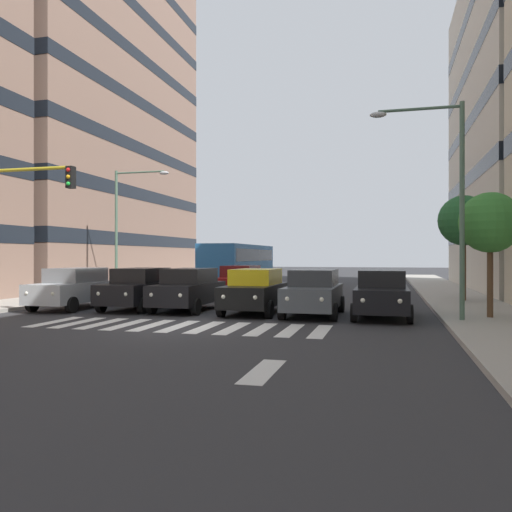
# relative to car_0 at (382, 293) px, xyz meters

# --- Properties ---
(ground_plane) EXTENTS (180.00, 180.00, 0.00)m
(ground_plane) POSITION_rel_car_0_xyz_m (6.22, 3.92, -0.89)
(ground_plane) COLOR #2D2D30
(building_right_block_0) EXTENTS (8.32, 22.44, 30.92)m
(building_right_block_0) POSITION_rel_car_0_xyz_m (21.88, -16.38, 14.58)
(building_right_block_0) COLOR #846656
(building_right_block_0) RESTS_ON ground_plane
(crosswalk_markings) EXTENTS (9.45, 2.80, 0.01)m
(crosswalk_markings) POSITION_rel_car_0_xyz_m (6.22, 3.92, -0.88)
(crosswalk_markings) COLOR silver
(crosswalk_markings) RESTS_ON ground_plane
(lane_arrow_0) EXTENTS (0.50, 2.20, 0.01)m
(lane_arrow_0) POSITION_rel_car_0_xyz_m (2.14, 9.42, -0.88)
(lane_arrow_0) COLOR silver
(lane_arrow_0) RESTS_ON ground_plane
(car_0) EXTENTS (2.02, 4.44, 1.72)m
(car_0) POSITION_rel_car_0_xyz_m (0.00, 0.00, 0.00)
(car_0) COLOR black
(car_0) RESTS_ON ground_plane
(car_1) EXTENTS (2.02, 4.44, 1.72)m
(car_1) POSITION_rel_car_0_xyz_m (2.47, -0.02, 0.00)
(car_1) COLOR #474C51
(car_1) RESTS_ON ground_plane
(car_2) EXTENTS (2.02, 4.44, 1.72)m
(car_2) POSITION_rel_car_0_xyz_m (4.80, -0.29, 0.00)
(car_2) COLOR black
(car_2) RESTS_ON ground_plane
(car_3) EXTENTS (2.02, 4.44, 1.72)m
(car_3) POSITION_rel_car_0_xyz_m (7.67, -0.54, 0.00)
(car_3) COLOR black
(car_3) RESTS_ON ground_plane
(car_4) EXTENTS (2.02, 4.44, 1.72)m
(car_4) POSITION_rel_car_0_xyz_m (9.86, -0.54, 0.00)
(car_4) COLOR black
(car_4) RESTS_ON ground_plane
(car_5) EXTENTS (2.02, 4.44, 1.72)m
(car_5) POSITION_rel_car_0_xyz_m (12.64, -0.04, 0.00)
(car_5) COLOR #B2B7BC
(car_5) RESTS_ON ground_plane
(car_row2_0) EXTENTS (2.02, 4.44, 1.72)m
(car_row2_0) POSITION_rel_car_0_xyz_m (7.41, -7.19, 0.00)
(car_row2_0) COLOR maroon
(car_row2_0) RESTS_ON ground_plane
(bus_behind_traffic) EXTENTS (2.78, 10.50, 3.00)m
(bus_behind_traffic) POSITION_rel_car_0_xyz_m (9.86, -15.41, 0.97)
(bus_behind_traffic) COLOR #286BAD
(bus_behind_traffic) RESTS_ON ground_plane
(traffic_light_gantry) EXTENTS (3.77, 0.36, 5.50)m
(traffic_light_gantry) POSITION_rel_car_0_xyz_m (12.94, 3.46, 2.77)
(traffic_light_gantry) COLOR #AD991E
(traffic_light_gantry) RESTS_ON ground_plane
(street_lamp_left) EXTENTS (3.02, 0.28, 7.11)m
(street_lamp_left) POSITION_rel_car_0_xyz_m (-2.05, 1.23, 3.63)
(street_lamp_left) COLOR #4C6B56
(street_lamp_left) RESTS_ON sidewalk_left
(street_lamp_right) EXTENTS (3.35, 0.28, 7.01)m
(street_lamp_right) POSITION_rel_car_0_xyz_m (14.41, -7.64, 3.61)
(street_lamp_right) COLOR #4C6B56
(street_lamp_right) RESTS_ON sidewalk_right
(street_tree_0) EXTENTS (2.06, 2.06, 4.25)m
(street_tree_0) POSITION_rel_car_0_xyz_m (-3.57, 0.21, 2.46)
(street_tree_0) COLOR #513823
(street_tree_0) RESTS_ON sidewalk_left
(street_tree_1) EXTENTS (2.35, 2.35, 4.92)m
(street_tree_1) POSITION_rel_car_0_xyz_m (-3.67, -6.62, 2.99)
(street_tree_1) COLOR #513823
(street_tree_1) RESTS_ON sidewalk_left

